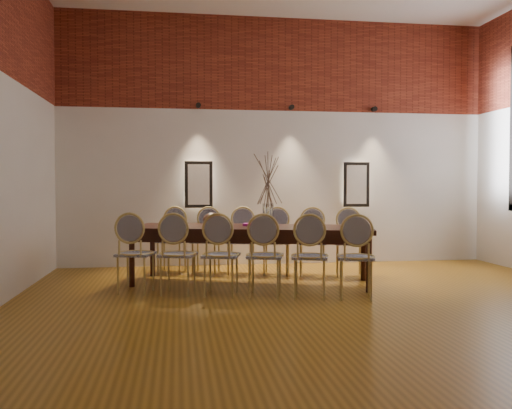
{
  "coord_description": "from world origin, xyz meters",
  "views": [
    {
      "loc": [
        -1.64,
        -5.21,
        1.28
      ],
      "look_at": [
        -0.68,
        1.38,
        1.05
      ],
      "focal_mm": 38.0,
      "sensor_mm": 36.0,
      "label": 1
    }
  ],
  "objects": [
    {
      "name": "floor",
      "position": [
        0.0,
        0.0,
        -0.01
      ],
      "size": [
        7.0,
        7.0,
        0.02
      ],
      "primitive_type": "cube",
      "color": "#926118",
      "rests_on": "ground"
    },
    {
      "name": "wall_back",
      "position": [
        0.0,
        3.55,
        2.0
      ],
      "size": [
        7.0,
        0.1,
        4.0
      ],
      "primitive_type": "cube",
      "color": "silver",
      "rests_on": "ground"
    },
    {
      "name": "brick_band_back",
      "position": [
        0.0,
        3.48,
        3.25
      ],
      "size": [
        7.0,
        0.02,
        1.5
      ],
      "primitive_type": "cube",
      "color": "maroon",
      "rests_on": "ground"
    },
    {
      "name": "niche_left",
      "position": [
        -1.3,
        3.45,
        1.3
      ],
      "size": [
        0.36,
        0.06,
        0.66
      ],
      "primitive_type": "cube",
      "color": "#FFEAC6",
      "rests_on": "wall_back"
    },
    {
      "name": "niche_right",
      "position": [
        1.3,
        3.45,
        1.3
      ],
      "size": [
        0.36,
        0.06,
        0.66
      ],
      "primitive_type": "cube",
      "color": "#FFEAC6",
      "rests_on": "wall_back"
    },
    {
      "name": "spot_fixture_left",
      "position": [
        -1.3,
        3.42,
        2.55
      ],
      "size": [
        0.08,
        0.1,
        0.08
      ],
      "primitive_type": "cylinder",
      "rotation": [
        1.57,
        0.0,
        0.0
      ],
      "color": "black",
      "rests_on": "wall_back"
    },
    {
      "name": "spot_fixture_mid",
      "position": [
        0.2,
        3.42,
        2.55
      ],
      "size": [
        0.08,
        0.1,
        0.08
      ],
      "primitive_type": "cylinder",
      "rotation": [
        1.57,
        0.0,
        0.0
      ],
      "color": "black",
      "rests_on": "wall_back"
    },
    {
      "name": "spot_fixture_right",
      "position": [
        1.6,
        3.42,
        2.55
      ],
      "size": [
        0.08,
        0.1,
        0.08
      ],
      "primitive_type": "cylinder",
      "rotation": [
        1.57,
        0.0,
        0.0
      ],
      "color": "black",
      "rests_on": "wall_back"
    },
    {
      "name": "dining_table",
      "position": [
        -0.68,
        1.78,
        0.38
      ],
      "size": [
        3.26,
        1.78,
        0.75
      ],
      "primitive_type": "cube",
      "rotation": [
        0.0,
        0.0,
        -0.27
      ],
      "color": "#33120A",
      "rests_on": "floor"
    },
    {
      "name": "chair_near_a",
      "position": [
        -2.13,
        1.37,
        0.47
      ],
      "size": [
        0.54,
        0.54,
        0.94
      ],
      "primitive_type": null,
      "rotation": [
        0.0,
        0.0,
        -0.27
      ],
      "color": "tan",
      "rests_on": "floor"
    },
    {
      "name": "chair_near_b",
      "position": [
        -1.63,
        1.23,
        0.47
      ],
      "size": [
        0.54,
        0.54,
        0.94
      ],
      "primitive_type": null,
      "rotation": [
        0.0,
        0.0,
        -0.27
      ],
      "color": "tan",
      "rests_on": "floor"
    },
    {
      "name": "chair_near_c",
      "position": [
        -1.13,
        1.09,
        0.47
      ],
      "size": [
        0.54,
        0.54,
        0.94
      ],
      "primitive_type": null,
      "rotation": [
        0.0,
        0.0,
        -0.27
      ],
      "color": "tan",
      "rests_on": "floor"
    },
    {
      "name": "chair_near_d",
      "position": [
        -0.63,
        0.96,
        0.47
      ],
      "size": [
        0.54,
        0.54,
        0.94
      ],
      "primitive_type": null,
      "rotation": [
        0.0,
        0.0,
        -0.27
      ],
      "color": "tan",
      "rests_on": "floor"
    },
    {
      "name": "chair_near_e",
      "position": [
        -0.13,
        0.82,
        0.47
      ],
      "size": [
        0.54,
        0.54,
        0.94
      ],
      "primitive_type": null,
      "rotation": [
        0.0,
        0.0,
        -0.27
      ],
      "color": "tan",
      "rests_on": "floor"
    },
    {
      "name": "chair_near_f",
      "position": [
        0.36,
        0.68,
        0.47
      ],
      "size": [
        0.54,
        0.54,
        0.94
      ],
      "primitive_type": null,
      "rotation": [
        0.0,
        0.0,
        -0.27
      ],
      "color": "tan",
      "rests_on": "floor"
    },
    {
      "name": "chair_far_a",
      "position": [
        -1.72,
        2.87,
        0.47
      ],
      "size": [
        0.54,
        0.54,
        0.94
      ],
      "primitive_type": null,
      "rotation": [
        0.0,
        0.0,
        2.87
      ],
      "color": "tan",
      "rests_on": "floor"
    },
    {
      "name": "chair_far_b",
      "position": [
        -1.22,
        2.73,
        0.47
      ],
      "size": [
        0.54,
        0.54,
        0.94
      ],
      "primitive_type": null,
      "rotation": [
        0.0,
        0.0,
        2.87
      ],
      "color": "tan",
      "rests_on": "floor"
    },
    {
      "name": "chair_far_c",
      "position": [
        -0.72,
        2.6,
        0.47
      ],
      "size": [
        0.54,
        0.54,
        0.94
      ],
      "primitive_type": null,
      "rotation": [
        0.0,
        0.0,
        2.87
      ],
      "color": "tan",
      "rests_on": "floor"
    },
    {
      "name": "chair_far_d",
      "position": [
        -0.22,
        2.46,
        0.47
      ],
      "size": [
        0.54,
        0.54,
        0.94
      ],
      "primitive_type": null,
      "rotation": [
        0.0,
        0.0,
        2.87
      ],
      "color": "tan",
      "rests_on": "floor"
    },
    {
      "name": "chair_far_e",
      "position": [
        0.28,
        2.32,
        0.47
      ],
      "size": [
        0.54,
        0.54,
        0.94
      ],
      "primitive_type": null,
      "rotation": [
        0.0,
        0.0,
        2.87
      ],
      "color": "tan",
      "rests_on": "floor"
    },
    {
      "name": "chair_far_f",
      "position": [
        0.78,
        2.19,
        0.47
      ],
      "size": [
        0.54,
        0.54,
        0.94
      ],
      "primitive_type": null,
      "rotation": [
        0.0,
        0.0,
        2.87
      ],
      "color": "tan",
      "rests_on": "floor"
    },
    {
      "name": "vase",
      "position": [
        -0.47,
        1.72,
        0.9
      ],
      "size": [
        0.14,
        0.14,
        0.3
      ],
      "primitive_type": "cylinder",
      "color": "silver",
      "rests_on": "dining_table"
    },
    {
      "name": "dried_branches",
      "position": [
        -0.47,
        1.72,
        1.35
      ],
      "size": [
        0.5,
        0.5,
        0.7
      ],
      "primitive_type": null,
      "color": "brown",
      "rests_on": "vase"
    },
    {
      "name": "bowl",
      "position": [
        -1.19,
        1.86,
        0.84
      ],
      "size": [
        0.24,
        0.24,
        0.18
      ],
      "primitive_type": "ellipsoid",
      "color": "brown",
      "rests_on": "dining_table"
    },
    {
      "name": "book",
      "position": [
        -0.64,
        1.91,
        0.77
      ],
      "size": [
        0.3,
        0.24,
        0.03
      ],
      "primitive_type": "cube",
      "rotation": [
        0.0,
        0.0,
        -0.27
      ],
      "color": "#971070",
      "rests_on": "dining_table"
    }
  ]
}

